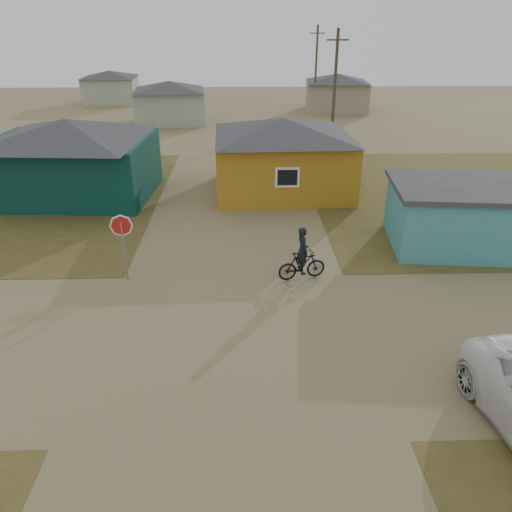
# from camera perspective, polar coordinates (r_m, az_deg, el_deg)

# --- Properties ---
(ground) EXTENTS (120.00, 120.00, 0.00)m
(ground) POSITION_cam_1_polar(r_m,az_deg,el_deg) (14.83, -2.61, -9.61)
(ground) COLOR olive
(grass_ne) EXTENTS (20.00, 18.00, 0.00)m
(grass_ne) POSITION_cam_1_polar(r_m,az_deg,el_deg) (29.86, 25.84, 6.36)
(grass_ne) COLOR brown
(grass_ne) RESTS_ON ground
(house_teal) EXTENTS (8.93, 7.08, 4.00)m
(house_teal) POSITION_cam_1_polar(r_m,az_deg,el_deg) (27.86, -20.45, 10.51)
(house_teal) COLOR #08312A
(house_teal) RESTS_ON ground
(house_yellow) EXTENTS (7.72, 6.76, 3.90)m
(house_yellow) POSITION_cam_1_polar(r_m,az_deg,el_deg) (27.02, 3.06, 11.51)
(house_yellow) COLOR #B0791B
(house_yellow) RESTS_ON ground
(shed_turquoise) EXTENTS (6.71, 4.93, 2.60)m
(shed_turquoise) POSITION_cam_1_polar(r_m,az_deg,el_deg) (21.99, 23.18, 4.25)
(shed_turquoise) COLOR teal
(shed_turquoise) RESTS_ON ground
(house_pale_west) EXTENTS (7.04, 6.15, 3.60)m
(house_pale_west) POSITION_cam_1_polar(r_m,az_deg,el_deg) (47.03, -9.84, 17.01)
(house_pale_west) COLOR #A2AC94
(house_pale_west) RESTS_ON ground
(house_beige_east) EXTENTS (6.95, 6.05, 3.60)m
(house_beige_east) POSITION_cam_1_polar(r_m,az_deg,el_deg) (53.44, 9.20, 18.04)
(house_beige_east) COLOR gray
(house_beige_east) RESTS_ON ground
(house_pale_north) EXTENTS (6.28, 5.81, 3.40)m
(house_pale_north) POSITION_cam_1_polar(r_m,az_deg,el_deg) (60.24, -16.27, 18.12)
(house_pale_north) COLOR #A2AC94
(house_pale_north) RESTS_ON ground
(utility_pole_near) EXTENTS (1.40, 0.20, 8.00)m
(utility_pole_near) POSITION_cam_1_polar(r_m,az_deg,el_deg) (34.96, 8.94, 18.02)
(utility_pole_near) COLOR #4D3F2E
(utility_pole_near) RESTS_ON ground
(utility_pole_far) EXTENTS (1.40, 0.20, 8.00)m
(utility_pole_far) POSITION_cam_1_polar(r_m,az_deg,el_deg) (50.83, 6.86, 20.40)
(utility_pole_far) COLOR #4D3F2E
(utility_pole_far) RESTS_ON ground
(stop_sign) EXTENTS (0.79, 0.28, 2.49)m
(stop_sign) POSITION_cam_1_polar(r_m,az_deg,el_deg) (17.88, -15.06, 2.62)
(stop_sign) COLOR gray
(stop_sign) RESTS_ON ground
(cyclist) EXTENTS (1.83, 0.89, 1.99)m
(cyclist) POSITION_cam_1_polar(r_m,az_deg,el_deg) (17.86, 5.29, -0.50)
(cyclist) COLOR black
(cyclist) RESTS_ON ground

